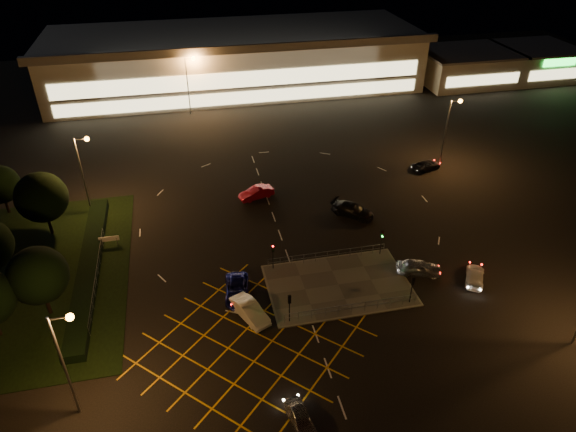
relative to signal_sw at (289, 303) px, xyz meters
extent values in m
plane|color=black|center=(4.00, 5.99, -2.37)|extent=(180.00, 180.00, 0.00)
cube|color=#4C4944|center=(6.00, 3.99, -2.31)|extent=(14.00, 9.00, 0.12)
cube|color=black|center=(-24.00, 11.99, -2.33)|extent=(18.00, 30.00, 0.08)
cube|color=black|center=(-19.00, 11.99, -1.87)|extent=(2.00, 26.00, 1.00)
cube|color=beige|center=(4.00, 67.99, 2.63)|extent=(70.00, 25.00, 10.00)
cube|color=slate|center=(4.00, 67.99, 7.83)|extent=(72.00, 26.50, 0.60)
cube|color=#FFEAA5|center=(4.00, 55.44, 2.63)|extent=(66.00, 0.20, 3.00)
cube|color=#FFEAA5|center=(4.00, 55.44, -0.57)|extent=(66.00, 0.20, 2.20)
cube|color=beige|center=(50.00, 59.99, 0.63)|extent=(18.00, 14.00, 6.00)
cube|color=slate|center=(50.00, 59.99, 3.78)|extent=(18.80, 14.80, 0.40)
cube|color=#FFEAA5|center=(50.00, 52.94, 0.23)|extent=(15.30, 0.20, 2.00)
cube|color=beige|center=(66.00, 59.99, 0.63)|extent=(14.00, 14.00, 6.00)
cube|color=slate|center=(66.00, 59.99, 3.78)|extent=(14.80, 14.80, 0.40)
cube|color=#FFEAA5|center=(66.00, 52.94, 0.23)|extent=(11.90, 0.20, 2.00)
cube|color=#19E533|center=(66.00, 52.84, 2.63)|extent=(7.00, 0.30, 1.40)
cylinder|color=slate|center=(-18.00, -6.01, 2.63)|extent=(0.20, 0.20, 10.00)
cylinder|color=slate|center=(-17.30, -6.01, 7.43)|extent=(1.40, 0.12, 0.12)
sphere|color=orange|center=(-16.60, -6.01, 7.38)|extent=(0.56, 0.56, 0.56)
cylinder|color=slate|center=(-20.00, 23.99, 2.63)|extent=(0.20, 0.20, 10.00)
cylinder|color=slate|center=(-19.30, 23.99, 7.43)|extent=(1.40, 0.12, 0.12)
sphere|color=orange|center=(-18.60, 23.99, 7.38)|extent=(0.56, 0.56, 0.56)
cylinder|color=slate|center=(28.00, 25.99, 2.63)|extent=(0.20, 0.20, 10.00)
cylinder|color=slate|center=(28.70, 25.99, 7.43)|extent=(1.40, 0.12, 0.12)
sphere|color=orange|center=(29.40, 25.99, 7.38)|extent=(0.56, 0.56, 0.56)
cylinder|color=slate|center=(-6.00, 53.99, 2.63)|extent=(0.20, 0.20, 10.00)
cylinder|color=slate|center=(-5.30, 53.99, 7.43)|extent=(1.40, 0.12, 0.12)
sphere|color=orange|center=(-4.60, 53.99, 7.38)|extent=(0.56, 0.56, 0.56)
cylinder|color=slate|center=(34.00, 55.99, 2.63)|extent=(0.20, 0.20, 10.00)
cylinder|color=slate|center=(34.70, 55.99, 7.43)|extent=(1.40, 0.12, 0.12)
sphere|color=orange|center=(35.40, 55.99, 7.38)|extent=(0.56, 0.56, 0.56)
cylinder|color=black|center=(0.00, -0.01, -0.75)|extent=(0.10, 0.10, 3.00)
cube|color=black|center=(0.00, -0.01, 0.45)|extent=(0.28, 0.18, 0.90)
sphere|color=#19FF33|center=(0.00, 0.12, 0.45)|extent=(0.16, 0.16, 0.16)
cylinder|color=black|center=(12.00, -0.01, -0.75)|extent=(0.10, 0.10, 3.00)
cube|color=black|center=(12.00, -0.01, 0.45)|extent=(0.28, 0.18, 0.90)
sphere|color=#19FF33|center=(12.00, 0.12, 0.45)|extent=(0.16, 0.16, 0.16)
cylinder|color=black|center=(0.00, 7.99, -0.75)|extent=(0.10, 0.10, 3.00)
cube|color=black|center=(0.00, 7.99, 0.45)|extent=(0.28, 0.18, 0.90)
sphere|color=#FF0C0C|center=(0.00, 7.86, 0.45)|extent=(0.16, 0.16, 0.16)
cylinder|color=black|center=(12.00, 7.99, -0.75)|extent=(0.10, 0.10, 3.00)
cube|color=black|center=(12.00, 7.99, 0.45)|extent=(0.28, 0.18, 0.90)
sphere|color=#19FF33|center=(12.00, 7.86, 0.45)|extent=(0.16, 0.16, 0.16)
cylinder|color=black|center=(-24.00, 19.99, -0.93)|extent=(0.36, 0.36, 2.88)
sphere|color=black|center=(-24.00, 19.99, 2.59)|extent=(5.76, 5.76, 5.76)
cylinder|color=black|center=(-30.00, 25.99, -1.20)|extent=(0.36, 0.36, 2.34)
sphere|color=black|center=(-30.00, 25.99, 1.66)|extent=(4.68, 4.68, 4.68)
cylinder|color=black|center=(-22.00, 5.99, -1.02)|extent=(0.36, 0.36, 2.70)
sphere|color=black|center=(-22.00, 5.99, 2.28)|extent=(5.40, 5.40, 5.40)
imported|color=#A9AAB0|center=(-1.50, -10.81, -1.70)|extent=(2.15, 4.09, 1.33)
imported|color=silver|center=(-3.50, 1.46, -1.58)|extent=(3.56, 5.06, 1.58)
imported|color=#0E1156|center=(-4.25, 4.73, -1.66)|extent=(2.93, 5.34, 1.42)
imported|color=black|center=(11.56, 16.24, -1.59)|extent=(5.43, 5.28, 1.56)
imported|color=#9D9EA4|center=(14.74, 4.07, -1.59)|extent=(4.94, 3.25, 1.56)
imported|color=maroon|center=(0.68, 22.93, -1.61)|extent=(4.85, 2.90, 1.51)
imported|color=black|center=(25.68, 25.62, -1.74)|extent=(4.91, 3.31, 1.25)
imported|color=silver|center=(19.88, 1.70, -1.75)|extent=(3.71, 4.54, 1.24)
camera|label=1|loc=(-7.57, -33.97, 32.06)|focal=32.00mm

